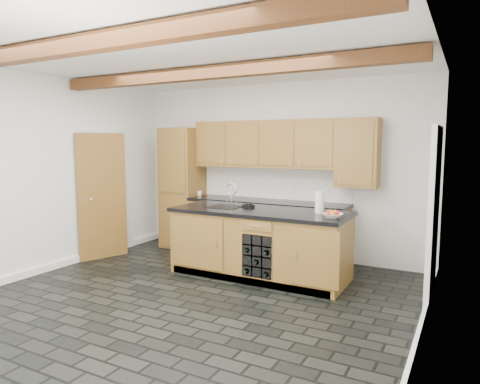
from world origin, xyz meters
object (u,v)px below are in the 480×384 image
object	(u,v)px
kitchen_scale	(248,206)
island	(260,243)
fruit_bowl	(333,216)
paper_towel	(320,202)

from	to	relation	value
kitchen_scale	island	bearing A→B (deg)	-11.80
fruit_bowl	paper_towel	xyz separation A→B (m)	(-0.26, 0.29, 0.11)
kitchen_scale	paper_towel	size ratio (longest dim) A/B	0.67
fruit_bowl	paper_towel	size ratio (longest dim) A/B	0.85
island	paper_towel	distance (m)	1.02
island	fruit_bowl	xyz separation A→B (m)	(1.06, -0.15, 0.49)
island	fruit_bowl	distance (m)	1.18
kitchen_scale	fruit_bowl	distance (m)	1.35
island	kitchen_scale	size ratio (longest dim) A/B	13.12
kitchen_scale	paper_towel	distance (m)	1.06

